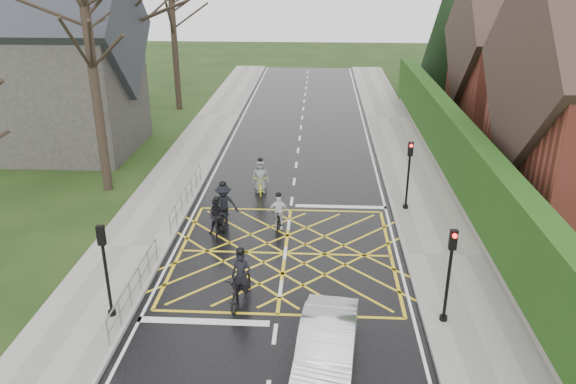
# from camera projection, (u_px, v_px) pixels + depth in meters

# --- Properties ---
(ground) EXTENTS (120.00, 120.00, 0.00)m
(ground) POSITION_uv_depth(u_px,v_px,m) (285.00, 253.00, 21.33)
(ground) COLOR black
(ground) RESTS_ON ground
(road) EXTENTS (9.00, 80.00, 0.01)m
(road) POSITION_uv_depth(u_px,v_px,m) (285.00, 253.00, 21.33)
(road) COLOR black
(road) RESTS_ON ground
(sidewalk_right) EXTENTS (3.00, 80.00, 0.15)m
(sidewalk_right) POSITION_uv_depth(u_px,v_px,m) (445.00, 256.00, 20.99)
(sidewalk_right) COLOR gray
(sidewalk_right) RESTS_ON ground
(sidewalk_left) EXTENTS (3.00, 80.00, 0.15)m
(sidewalk_left) POSITION_uv_depth(u_px,v_px,m) (130.00, 247.00, 21.62)
(sidewalk_left) COLOR gray
(sidewalk_left) RESTS_ON ground
(stone_wall) EXTENTS (0.50, 38.00, 0.70)m
(stone_wall) POSITION_uv_depth(u_px,v_px,m) (457.00, 190.00, 26.34)
(stone_wall) COLOR slate
(stone_wall) RESTS_ON ground
(hedge) EXTENTS (0.90, 38.00, 2.80)m
(hedge) POSITION_uv_depth(u_px,v_px,m) (462.00, 154.00, 25.67)
(hedge) COLOR #133E10
(hedge) RESTS_ON stone_wall
(house_far) EXTENTS (9.80, 8.80, 10.30)m
(house_far) POSITION_uv_depth(u_px,v_px,m) (534.00, 62.00, 35.52)
(house_far) COLOR brown
(house_far) RESTS_ON ground
(conifer) EXTENTS (4.60, 4.60, 10.00)m
(conifer) POSITION_uv_depth(u_px,v_px,m) (446.00, 36.00, 42.86)
(conifer) COLOR black
(conifer) RESTS_ON ground
(church) EXTENTS (8.80, 7.80, 11.00)m
(church) POSITION_uv_depth(u_px,v_px,m) (56.00, 65.00, 31.23)
(church) COLOR #2D2B28
(church) RESTS_ON ground
(tree_near) EXTENTS (9.24, 9.24, 11.44)m
(tree_near) POSITION_uv_depth(u_px,v_px,m) (86.00, 20.00, 24.32)
(tree_near) COLOR black
(tree_near) RESTS_ON ground
(tree_far) EXTENTS (8.40, 8.40, 10.40)m
(tree_far) POSITION_uv_depth(u_px,v_px,m) (172.00, 9.00, 39.37)
(tree_far) COLOR black
(tree_far) RESTS_ON ground
(railing_south) EXTENTS (0.05, 5.04, 1.03)m
(railing_south) POSITION_uv_depth(u_px,v_px,m) (134.00, 280.00, 18.05)
(railing_south) COLOR slate
(railing_south) RESTS_ON ground
(railing_north) EXTENTS (0.05, 6.04, 1.03)m
(railing_north) POSITION_uv_depth(u_px,v_px,m) (186.00, 192.00, 24.97)
(railing_north) COLOR slate
(railing_north) RESTS_ON ground
(traffic_light_ne) EXTENTS (0.24, 0.31, 3.21)m
(traffic_light_ne) POSITION_uv_depth(u_px,v_px,m) (408.00, 176.00, 24.31)
(traffic_light_ne) COLOR black
(traffic_light_ne) RESTS_ON ground
(traffic_light_se) EXTENTS (0.24, 0.31, 3.21)m
(traffic_light_se) POSITION_uv_depth(u_px,v_px,m) (449.00, 277.00, 16.56)
(traffic_light_se) COLOR black
(traffic_light_se) RESTS_ON ground
(traffic_light_sw) EXTENTS (0.24, 0.31, 3.21)m
(traffic_light_sw) POSITION_uv_depth(u_px,v_px,m) (106.00, 272.00, 16.82)
(traffic_light_sw) COLOR black
(traffic_light_sw) RESTS_ON ground
(cyclist_rear) EXTENTS (1.01, 2.09, 1.95)m
(cyclist_rear) POSITION_uv_depth(u_px,v_px,m) (241.00, 284.00, 18.10)
(cyclist_rear) COLOR black
(cyclist_rear) RESTS_ON ground
(cyclist_back) EXTENTS (0.80, 1.69, 1.65)m
(cyclist_back) POSITION_uv_depth(u_px,v_px,m) (217.00, 220.00, 22.61)
(cyclist_back) COLOR black
(cyclist_back) RESTS_ON ground
(cyclist_mid) EXTENTS (1.27, 2.13, 1.98)m
(cyclist_mid) POSITION_uv_depth(u_px,v_px,m) (224.00, 210.00, 23.33)
(cyclist_mid) COLOR black
(cyclist_mid) RESTS_ON ground
(cyclist_front) EXTENTS (0.88, 1.62, 1.63)m
(cyclist_front) POSITION_uv_depth(u_px,v_px,m) (278.00, 216.00, 23.06)
(cyclist_front) COLOR black
(cyclist_front) RESTS_ON ground
(cyclist_lead) EXTENTS (0.84, 1.85, 1.74)m
(cyclist_lead) POSITION_uv_depth(u_px,v_px,m) (260.00, 181.00, 26.74)
(cyclist_lead) COLOR yellow
(cyclist_lead) RESTS_ON ground
(car) EXTENTS (1.95, 4.42, 1.41)m
(car) POSITION_uv_depth(u_px,v_px,m) (326.00, 348.00, 15.01)
(car) COLOR silver
(car) RESTS_ON ground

